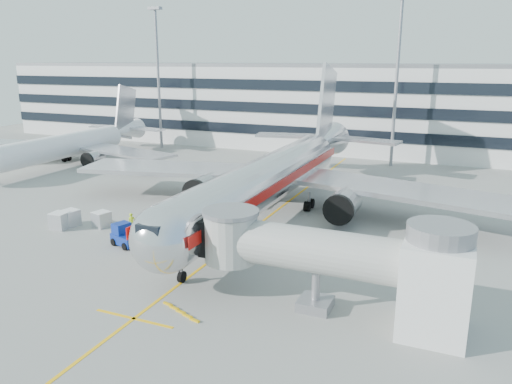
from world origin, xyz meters
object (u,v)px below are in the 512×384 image
at_px(belt_loader, 214,220).
at_px(ramp_worker, 132,223).
at_px(cargo_container_right, 70,218).
at_px(cargo_container_left, 60,221).
at_px(cargo_container_front, 102,219).
at_px(main_jet, 276,175).
at_px(baggage_tug, 125,236).

bearing_deg(belt_loader, ramp_worker, -143.37).
relative_size(cargo_container_right, ramp_worker, 0.96).
relative_size(cargo_container_left, ramp_worker, 0.91).
relative_size(cargo_container_left, cargo_container_front, 0.95).
bearing_deg(main_jet, belt_loader, -120.18).
height_order(main_jet, cargo_container_left, main_jet).
distance_m(cargo_container_front, ramp_worker, 3.75).
relative_size(baggage_tug, cargo_container_right, 1.69).
relative_size(cargo_container_right, cargo_container_front, 1.01).
relative_size(cargo_container_left, cargo_container_right, 0.95).
height_order(cargo_container_right, ramp_worker, ramp_worker).
height_order(baggage_tug, cargo_container_right, baggage_tug).
xyz_separation_m(belt_loader, baggage_tug, (-4.89, -8.12, 0.27)).
distance_m(main_jet, ramp_worker, 16.11).
relative_size(baggage_tug, cargo_container_front, 1.70).
xyz_separation_m(belt_loader, cargo_container_front, (-10.28, -4.79, 0.18)).
bearing_deg(baggage_tug, cargo_container_right, 164.68).
height_order(belt_loader, cargo_container_right, belt_loader).
height_order(cargo_container_left, cargo_container_right, cargo_container_left).
bearing_deg(belt_loader, baggage_tug, -121.07).
bearing_deg(cargo_container_front, belt_loader, 25.00).
distance_m(cargo_container_right, ramp_worker, 6.98).
bearing_deg(cargo_container_left, belt_loader, 26.88).
bearing_deg(cargo_container_front, ramp_worker, -0.97).
bearing_deg(belt_loader, main_jet, 59.82).
height_order(belt_loader, cargo_container_left, belt_loader).
distance_m(baggage_tug, cargo_container_front, 6.33).
relative_size(belt_loader, ramp_worker, 2.41).
bearing_deg(baggage_tug, ramp_worker, 116.66).
distance_m(baggage_tug, cargo_container_right, 8.87).
height_order(main_jet, ramp_worker, main_jet).
bearing_deg(ramp_worker, belt_loader, -7.18).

